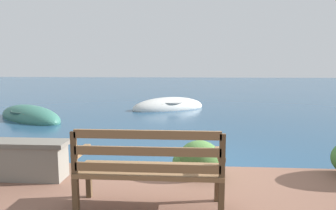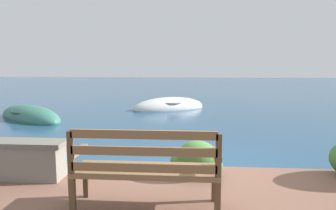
% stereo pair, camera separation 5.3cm
% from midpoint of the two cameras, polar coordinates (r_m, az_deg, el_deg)
% --- Properties ---
extents(ground_plane, '(80.00, 80.00, 0.00)m').
position_cam_midpoint_polar(ground_plane, '(4.92, 4.31, -13.88)').
color(ground_plane, navy).
extents(park_bench, '(1.60, 0.48, 0.93)m').
position_cam_midpoint_polar(park_bench, '(3.32, -4.11, -11.68)').
color(park_bench, brown).
rests_on(park_bench, patio_terrace).
extents(hedge_clump_far_left, '(0.72, 0.52, 0.49)m').
position_cam_midpoint_polar(hedge_clump_far_left, '(4.88, -23.34, -9.33)').
color(hedge_clump_far_left, '#426B33').
rests_on(hedge_clump_far_left, patio_terrace).
extents(hedge_clump_left, '(0.75, 0.54, 0.51)m').
position_cam_midpoint_polar(hedge_clump_left, '(4.39, 5.53, -10.47)').
color(hedge_clump_left, '#426B33').
rests_on(hedge_clump_left, patio_terrace).
extents(rowboat_nearest, '(3.34, 2.82, 0.82)m').
position_cam_midpoint_polar(rowboat_nearest, '(11.06, -24.94, -2.12)').
color(rowboat_nearest, '#336B5B').
rests_on(rowboat_nearest, ground_plane).
extents(rowboat_mid, '(3.33, 2.61, 0.86)m').
position_cam_midpoint_polar(rowboat_mid, '(12.37, 0.01, -0.44)').
color(rowboat_mid, silver).
rests_on(rowboat_mid, ground_plane).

